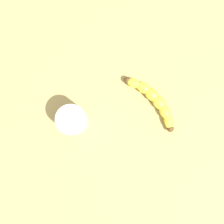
% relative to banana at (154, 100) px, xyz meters
% --- Properties ---
extents(wooden_tabletop, '(1.20, 1.20, 0.03)m').
position_rel_banana_xyz_m(wooden_tabletop, '(0.02, 0.04, -0.03)').
color(wooden_tabletop, '#A08B50').
rests_on(wooden_tabletop, ground).
extents(banana, '(0.10, 0.20, 0.03)m').
position_rel_banana_xyz_m(banana, '(0.00, 0.00, 0.00)').
color(banana, yellow).
rests_on(banana, wooden_tabletop).
extents(smoothie_glass, '(0.08, 0.08, 0.09)m').
position_rel_banana_xyz_m(smoothie_glass, '(-0.16, 0.18, 0.03)').
color(smoothie_glass, silver).
rests_on(smoothie_glass, wooden_tabletop).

